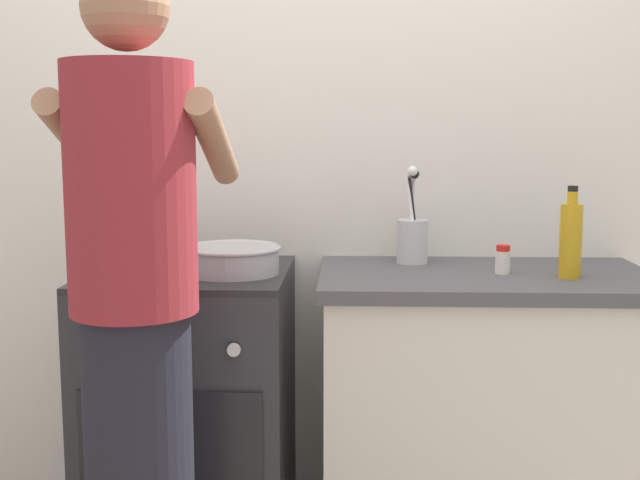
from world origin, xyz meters
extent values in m
cube|color=silver|center=(0.20, 0.50, 1.25)|extent=(3.20, 0.10, 2.50)
cube|color=silver|center=(0.55, 0.15, 0.43)|extent=(0.96, 0.56, 0.86)
cube|color=#4C4C51|center=(0.55, 0.15, 0.88)|extent=(1.00, 0.60, 0.04)
cube|color=#2D2D33|center=(-0.35, 0.15, 0.44)|extent=(0.60, 0.60, 0.88)
cube|color=#232326|center=(-0.35, 0.15, 0.89)|extent=(0.60, 0.60, 0.02)
cube|color=black|center=(-0.35, -0.16, 0.42)|extent=(0.51, 0.01, 0.40)
cylinder|color=silver|center=(-0.53, -0.16, 0.74)|extent=(0.04, 0.01, 0.04)
cylinder|color=silver|center=(-0.35, -0.16, 0.74)|extent=(0.04, 0.01, 0.04)
cylinder|color=silver|center=(-0.17, -0.16, 0.74)|extent=(0.04, 0.01, 0.04)
cylinder|color=#B2B2B7|center=(-0.49, 0.13, 0.97)|extent=(0.18, 0.18, 0.13)
cube|color=black|center=(-0.60, 0.13, 1.03)|extent=(0.04, 0.02, 0.01)
cube|color=black|center=(-0.38, 0.13, 1.03)|extent=(0.04, 0.02, 0.01)
cylinder|color=#B7B7BC|center=(-0.21, 0.10, 0.94)|extent=(0.28, 0.28, 0.08)
torus|color=#B7B7BC|center=(-0.21, 0.10, 0.98)|extent=(0.29, 0.29, 0.01)
cylinder|color=silver|center=(0.34, 0.31, 0.97)|extent=(0.10, 0.10, 0.14)
cylinder|color=silver|center=(0.33, 0.32, 1.04)|extent=(0.02, 0.02, 0.24)
sphere|color=silver|center=(0.33, 0.32, 1.18)|extent=(0.03, 0.03, 0.03)
cylinder|color=black|center=(0.34, 0.31, 1.05)|extent=(0.05, 0.03, 0.26)
sphere|color=black|center=(0.34, 0.31, 1.19)|extent=(0.03, 0.03, 0.03)
cylinder|color=white|center=(0.33, 0.30, 1.05)|extent=(0.05, 0.02, 0.27)
sphere|color=white|center=(0.33, 0.30, 1.20)|extent=(0.03, 0.03, 0.03)
cylinder|color=silver|center=(0.34, 0.31, 1.05)|extent=(0.05, 0.02, 0.26)
sphere|color=silver|center=(0.34, 0.31, 1.19)|extent=(0.03, 0.03, 0.03)
cylinder|color=silver|center=(0.59, 0.13, 0.93)|extent=(0.04, 0.04, 0.07)
cylinder|color=red|center=(0.59, 0.13, 0.98)|extent=(0.04, 0.04, 0.02)
cylinder|color=gold|center=(0.77, 0.07, 1.01)|extent=(0.06, 0.06, 0.21)
cylinder|color=gold|center=(0.77, 0.07, 1.13)|extent=(0.03, 0.03, 0.04)
cylinder|color=black|center=(0.77, 0.07, 1.16)|extent=(0.03, 0.03, 0.02)
cylinder|color=maroon|center=(-0.37, -0.41, 1.19)|extent=(0.30, 0.30, 0.58)
sphere|color=#A07254|center=(-0.37, -0.41, 1.60)|extent=(0.20, 0.20, 0.20)
cylinder|color=#A07254|center=(-0.54, -0.27, 1.30)|extent=(0.07, 0.41, 0.24)
cylinder|color=#A07254|center=(-0.20, -0.27, 1.30)|extent=(0.07, 0.41, 0.24)
camera|label=1|loc=(0.15, -2.24, 1.33)|focal=44.99mm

